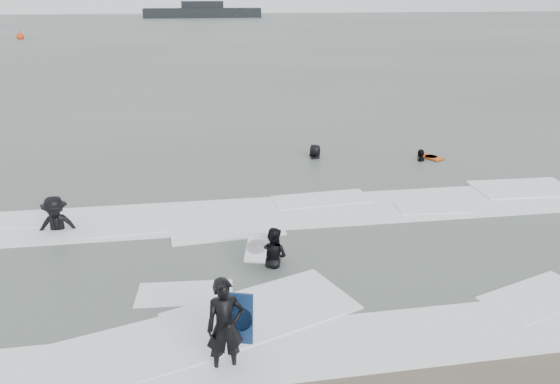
{
  "coord_description": "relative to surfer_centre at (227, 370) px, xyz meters",
  "views": [
    {
      "loc": [
        -2.18,
        -9.05,
        6.36
      ],
      "look_at": [
        0.0,
        5.0,
        1.1
      ],
      "focal_mm": 35.0,
      "sensor_mm": 36.0,
      "label": 1
    }
  ],
  "objects": [
    {
      "name": "ground",
      "position": [
        1.89,
        0.97,
        0.0
      ],
      "size": [
        320.0,
        320.0,
        0.0
      ],
      "primitive_type": "plane",
      "color": "brown",
      "rests_on": "ground"
    },
    {
      "name": "sea",
      "position": [
        1.89,
        80.97,
        0.06
      ],
      "size": [
        320.0,
        320.0,
        0.0
      ],
      "primitive_type": "plane",
      "color": "#47544C",
      "rests_on": "ground"
    },
    {
      "name": "surfer_centre",
      "position": [
        0.0,
        0.0,
        0.0
      ],
      "size": [
        0.73,
        0.53,
        1.84
      ],
      "primitive_type": "imported",
      "rotation": [
        0.0,
        0.0,
        0.14
      ],
      "color": "black",
      "rests_on": "ground"
    },
    {
      "name": "surfer_wading",
      "position": [
        1.37,
        3.74,
        0.0
      ],
      "size": [
        0.97,
        0.94,
        1.58
      ],
      "primitive_type": "imported",
      "rotation": [
        0.0,
        0.0,
        2.51
      ],
      "color": "black",
      "rests_on": "ground"
    },
    {
      "name": "surfer_breaker",
      "position": [
        -4.31,
        6.61,
        0.0
      ],
      "size": [
        1.25,
        0.72,
        1.93
      ],
      "primitive_type": "imported",
      "rotation": [
        0.0,
        0.0,
        0.0
      ],
      "color": "black",
      "rests_on": "ground"
    },
    {
      "name": "surfer_right_near",
      "position": [
        8.39,
        11.51,
        0.0
      ],
      "size": [
        0.85,
        1.04,
        1.66
      ],
      "primitive_type": "imported",
      "rotation": [
        0.0,
        0.0,
        -2.12
      ],
      "color": "black",
      "rests_on": "ground"
    },
    {
      "name": "surfer_right_far",
      "position": [
        4.32,
        12.44,
        0.0
      ],
      "size": [
        0.95,
        1.02,
        1.76
      ],
      "primitive_type": "imported",
      "rotation": [
        0.0,
        0.0,
        -2.19
      ],
      "color": "black",
      "rests_on": "ground"
    },
    {
      "name": "surf_foam",
      "position": [
        1.89,
        4.67,
        0.04
      ],
      "size": [
        30.03,
        9.06,
        0.09
      ],
      "color": "white",
      "rests_on": "ground"
    },
    {
      "name": "bodyboards",
      "position": [
        3.42,
        5.3,
        0.5
      ],
      "size": [
        9.3,
        12.08,
        1.25
      ],
      "color": "#10264E",
      "rests_on": "ground"
    },
    {
      "name": "buoy",
      "position": [
        -23.79,
        74.55,
        0.42
      ],
      "size": [
        1.0,
        1.0,
        1.65
      ],
      "color": "red",
      "rests_on": "ground"
    },
    {
      "name": "vessel_horizon",
      "position": [
        2.53,
        134.78,
        1.44
      ],
      "size": [
        28.59,
        5.11,
        3.88
      ],
      "color": "black",
      "rests_on": "ground"
    }
  ]
}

